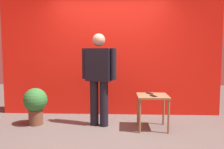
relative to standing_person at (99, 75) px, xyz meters
The scene contains 7 objects.
ground_plane 1.13m from the standing_person, 75.11° to the right, with size 12.00×12.00×0.00m, color #59544F.
back_wall_red 1.09m from the standing_person, 79.35° to the left, with size 4.69×0.12×3.20m, color red.
standing_person is the anchor object (origin of this frame).
side_table 1.06m from the standing_person, ahead, with size 0.54×0.54×0.60m.
cell_phone 1.04m from the standing_person, 14.45° to the right, with size 0.07×0.14×0.01m, color black.
tv_remote 0.97m from the standing_person, ahead, with size 0.04×0.17×0.02m, color black.
potted_plant 1.30m from the standing_person, behind, with size 0.44×0.44×0.69m.
Camera 1 is at (0.26, -3.66, 1.36)m, focal length 37.95 mm.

